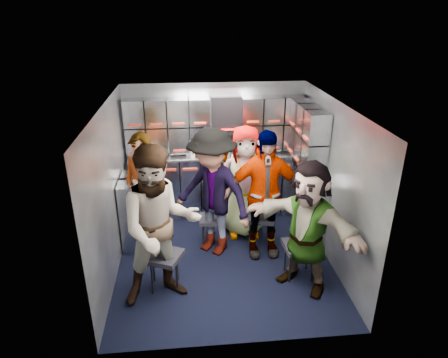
{
  "coord_description": "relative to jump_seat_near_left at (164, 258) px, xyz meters",
  "views": [
    {
      "loc": [
        -0.45,
        -4.52,
        3.16
      ],
      "look_at": [
        0.03,
        0.35,
        1.02
      ],
      "focal_mm": 32.0,
      "sensor_mm": 36.0,
      "label": 1
    }
  ],
  "objects": [
    {
      "name": "right_cabinet",
      "position": [
        2.02,
        1.12,
        0.09
      ],
      "size": [
        0.28,
        1.2,
        1.0
      ],
      "primitive_type": "cube",
      "color": "#A2A8B2",
      "rests_on": "ground"
    },
    {
      "name": "attendant_standing",
      "position": [
        -0.28,
        0.95,
        0.42
      ],
      "size": [
        0.72,
        0.61,
        1.66
      ],
      "primitive_type": "imported",
      "rotation": [
        0.0,
        0.0,
        -0.43
      ],
      "color": "black",
      "rests_on": "ground"
    },
    {
      "name": "jump_seat_near_left",
      "position": [
        0.0,
        0.0,
        0.0
      ],
      "size": [
        0.51,
        0.5,
        0.47
      ],
      "rotation": [
        0.0,
        0.0,
        -0.41
      ],
      "color": "black",
      "rests_on": "ground"
    },
    {
      "name": "wall_left",
      "position": [
        -0.63,
        0.52,
        0.64
      ],
      "size": [
        0.04,
        3.0,
        2.1
      ],
      "primitive_type": "cube",
      "color": "gray",
      "rests_on": "ground"
    },
    {
      "name": "attendant_arc_a",
      "position": [
        -0.0,
        -0.18,
        0.53
      ],
      "size": [
        1.05,
        0.9,
        1.88
      ],
      "primitive_type": "imported",
      "rotation": [
        0.0,
        0.0,
        0.23
      ],
      "color": "black",
      "rests_on": "ground"
    },
    {
      "name": "red_latch_strip",
      "position": [
        0.77,
        1.61,
        0.47
      ],
      "size": [
        2.6,
        0.02,
        0.03
      ],
      "primitive_type": "cube",
      "color": "#AC2413",
      "rests_on": "cart_bank_back"
    },
    {
      "name": "wall_back",
      "position": [
        0.77,
        2.02,
        0.64
      ],
      "size": [
        2.8,
        0.04,
        2.1
      ],
      "primitive_type": "cube",
      "color": "gray",
      "rests_on": "ground"
    },
    {
      "name": "locker_bank_right",
      "position": [
        2.02,
        1.22,
        1.08
      ],
      "size": [
        0.28,
        1.0,
        0.82
      ],
      "primitive_type": "cube",
      "color": "#A2A8B2",
      "rests_on": "wall_right"
    },
    {
      "name": "locker_bank_back",
      "position": [
        0.77,
        1.87,
        1.08
      ],
      "size": [
        2.68,
        0.28,
        0.82
      ],
      "primitive_type": "cube",
      "color": "#A2A8B2",
      "rests_on": "wall_back"
    },
    {
      "name": "bottle_mid",
      "position": [
        0.72,
        1.76,
        0.75
      ],
      "size": [
        0.07,
        0.07,
        0.27
      ],
      "primitive_type": "cylinder",
      "color": "white",
      "rests_on": "counter"
    },
    {
      "name": "counter",
      "position": [
        0.77,
        1.81,
        0.6
      ],
      "size": [
        2.68,
        0.42,
        0.03
      ],
      "primitive_type": "cube",
      "color": "silver",
      "rests_on": "cart_bank_back"
    },
    {
      "name": "jump_seat_mid_right",
      "position": [
        1.3,
        0.81,
        0.02
      ],
      "size": [
        0.49,
        0.47,
        0.49
      ],
      "rotation": [
        0.0,
        0.0,
        -0.22
      ],
      "color": "black",
      "rests_on": "ground"
    },
    {
      "name": "ceiling",
      "position": [
        0.77,
        0.52,
        1.69
      ],
      "size": [
        2.8,
        3.0,
        0.02
      ],
      "primitive_type": "cube",
      "color": "silver",
      "rests_on": "wall_back"
    },
    {
      "name": "cart_bank_left",
      "position": [
        -0.42,
        1.08,
        0.08
      ],
      "size": [
        0.38,
        0.76,
        0.99
      ],
      "primitive_type": "cube",
      "color": "#A2A8B2",
      "rests_on": "ground"
    },
    {
      "name": "floor",
      "position": [
        0.77,
        0.52,
        -0.41
      ],
      "size": [
        3.0,
        3.0,
        0.0
      ],
      "primitive_type": "plane",
      "color": "black",
      "rests_on": "ground"
    },
    {
      "name": "bottle_left",
      "position": [
        0.33,
        1.76,
        0.75
      ],
      "size": [
        0.06,
        0.06,
        0.27
      ],
      "primitive_type": "cylinder",
      "color": "white",
      "rests_on": "counter"
    },
    {
      "name": "jump_seat_center",
      "position": [
        1.13,
        1.34,
        -0.05
      ],
      "size": [
        0.39,
        0.38,
        0.41
      ],
      "rotation": [
        0.0,
        0.0,
        -0.15
      ],
      "color": "black",
      "rests_on": "ground"
    },
    {
      "name": "jump_seat_near_right",
      "position": [
        1.67,
        0.05,
        -0.01
      ],
      "size": [
        0.41,
        0.39,
        0.46
      ],
      "rotation": [
        0.0,
        0.0,
        0.05
      ],
      "color": "black",
      "rests_on": "ground"
    },
    {
      "name": "cart_bank_back",
      "position": [
        0.77,
        1.81,
        0.08
      ],
      "size": [
        2.68,
        0.38,
        0.99
      ],
      "primitive_type": "cube",
      "color": "#A2A8B2",
      "rests_on": "ground"
    },
    {
      "name": "coffee_niche",
      "position": [
        0.95,
        1.93,
        1.06
      ],
      "size": [
        0.46,
        0.16,
        0.84
      ],
      "primitive_type": null,
      "color": "black",
      "rests_on": "wall_back"
    },
    {
      "name": "cup_left",
      "position": [
        0.41,
        1.75,
        0.66
      ],
      "size": [
        0.07,
        0.07,
        0.1
      ],
      "primitive_type": "cylinder",
      "color": "tan",
      "rests_on": "counter"
    },
    {
      "name": "jump_seat_mid_left",
      "position": [
        0.64,
        0.92,
        -0.04
      ],
      "size": [
        0.38,
        0.36,
        0.42
      ],
      "rotation": [
        0.0,
        0.0,
        -0.07
      ],
      "color": "black",
      "rests_on": "ground"
    },
    {
      "name": "attendant_arc_b",
      "position": [
        0.64,
        0.74,
        0.47
      ],
      "size": [
        1.3,
        1.23,
        1.77
      ],
      "primitive_type": "imported",
      "rotation": [
        0.0,
        0.0,
        -0.69
      ],
      "color": "black",
      "rests_on": "ground"
    },
    {
      "name": "wall_right",
      "position": [
        2.17,
        0.52,
        0.64
      ],
      "size": [
        0.04,
        3.0,
        2.1
      ],
      "primitive_type": "cube",
      "color": "gray",
      "rests_on": "ground"
    },
    {
      "name": "bottle_right",
      "position": [
        0.94,
        1.76,
        0.74
      ],
      "size": [
        0.07,
        0.07,
        0.25
      ],
      "primitive_type": "cylinder",
      "color": "white",
      "rests_on": "counter"
    },
    {
      "name": "attendant_arc_d",
      "position": [
        1.3,
        0.63,
        0.47
      ],
      "size": [
        1.03,
        0.43,
        1.76
      ],
      "primitive_type": "imported",
      "rotation": [
        0.0,
        0.0,
        0.0
      ],
      "color": "black",
      "rests_on": "ground"
    },
    {
      "name": "attendant_arc_e",
      "position": [
        1.67,
        -0.13,
        0.4
      ],
      "size": [
        1.41,
        1.4,
        1.63
      ],
      "primitive_type": "imported",
      "rotation": [
        0.0,
        0.0,
        -0.78
      ],
      "color": "black",
      "rests_on": "ground"
    },
    {
      "name": "attendant_arc_c",
      "position": [
        1.13,
        1.16,
        0.42
      ],
      "size": [
        0.84,
        0.57,
        1.66
      ],
      "primitive_type": "imported",
      "rotation": [
        0.0,
        0.0,
        -0.05
      ],
      "color": "black",
      "rests_on": "ground"
    },
    {
      "name": "cup_right",
      "position": [
        1.57,
        1.75,
        0.67
      ],
      "size": [
        0.08,
        0.08,
        0.1
      ],
      "primitive_type": "cylinder",
      "color": "tan",
      "rests_on": "counter"
    }
  ]
}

